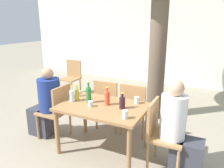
% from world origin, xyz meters
% --- Properties ---
extents(ground_plane, '(30.00, 30.00, 0.00)m').
position_xyz_m(ground_plane, '(0.00, 0.00, 0.00)').
color(ground_plane, gray).
extents(cafe_building_wall, '(10.00, 0.08, 2.80)m').
position_xyz_m(cafe_building_wall, '(0.00, 4.14, 1.40)').
color(cafe_building_wall, silver).
rests_on(cafe_building_wall, ground_plane).
extents(dining_table_front, '(1.25, 0.86, 0.73)m').
position_xyz_m(dining_table_front, '(0.00, 0.00, 0.64)').
color(dining_table_front, '#996B42').
rests_on(dining_table_front, ground_plane).
extents(patio_chair_0, '(0.44, 0.44, 0.92)m').
position_xyz_m(patio_chair_0, '(-0.86, 0.00, 0.53)').
color(patio_chair_0, '#A87A4C').
rests_on(patio_chair_0, ground_plane).
extents(patio_chair_1, '(0.44, 0.44, 0.92)m').
position_xyz_m(patio_chair_1, '(0.86, 0.00, 0.53)').
color(patio_chair_1, '#A87A4C').
rests_on(patio_chair_1, ground_plane).
extents(patio_chair_2, '(0.44, 0.44, 0.92)m').
position_xyz_m(patio_chair_2, '(-0.25, 0.66, 0.53)').
color(patio_chair_2, '#A87A4C').
rests_on(patio_chair_2, ground_plane).
extents(patio_chair_3, '(0.44, 0.44, 0.92)m').
position_xyz_m(patio_chair_3, '(0.25, 0.66, 0.53)').
color(patio_chair_3, '#A87A4C').
rests_on(patio_chair_3, ground_plane).
extents(patio_chair_4, '(0.44, 0.44, 0.92)m').
position_xyz_m(patio_chair_4, '(-2.00, 1.96, 0.53)').
color(patio_chair_4, '#A87A4C').
rests_on(patio_chair_4, ground_plane).
extents(person_seated_0, '(0.58, 0.36, 1.20)m').
position_xyz_m(person_seated_0, '(-1.09, -0.00, 0.54)').
color(person_seated_0, '#383842').
rests_on(person_seated_0, ground_plane).
extents(person_seated_1, '(0.56, 0.33, 1.24)m').
position_xyz_m(person_seated_1, '(1.09, -0.00, 0.55)').
color(person_seated_1, '#383842').
rests_on(person_seated_1, ground_plane).
extents(green_bottle_0, '(0.08, 0.08, 0.33)m').
position_xyz_m(green_bottle_0, '(-0.25, 0.02, 0.86)').
color(green_bottle_0, '#287A38').
rests_on(green_bottle_0, dining_table_front).
extents(wine_bottle_1, '(0.08, 0.08, 0.23)m').
position_xyz_m(wine_bottle_1, '(0.29, 0.03, 0.82)').
color(wine_bottle_1, '#331923').
rests_on(wine_bottle_1, dining_table_front).
extents(oil_cruet_2, '(0.06, 0.06, 0.26)m').
position_xyz_m(oil_cruet_2, '(-0.47, 0.03, 0.83)').
color(oil_cruet_2, gold).
rests_on(oil_cruet_2, dining_table_front).
extents(water_bottle_3, '(0.07, 0.07, 0.24)m').
position_xyz_m(water_bottle_3, '(-0.51, -0.05, 0.82)').
color(water_bottle_3, silver).
rests_on(water_bottle_3, dining_table_front).
extents(soda_bottle_4, '(0.08, 0.08, 0.28)m').
position_xyz_m(soda_bottle_4, '(0.04, 0.06, 0.84)').
color(soda_bottle_4, '#DB4C2D').
rests_on(soda_bottle_4, dining_table_front).
extents(drinking_glass_0, '(0.08, 0.08, 0.10)m').
position_xyz_m(drinking_glass_0, '(0.41, 0.30, 0.78)').
color(drinking_glass_0, silver).
rests_on(drinking_glass_0, dining_table_front).
extents(drinking_glass_1, '(0.07, 0.07, 0.09)m').
position_xyz_m(drinking_glass_1, '(-0.55, 0.19, 0.78)').
color(drinking_glass_1, silver).
rests_on(drinking_glass_1, dining_table_front).
extents(drinking_glass_2, '(0.08, 0.08, 0.11)m').
position_xyz_m(drinking_glass_2, '(0.46, -0.26, 0.79)').
color(drinking_glass_2, silver).
rests_on(drinking_glass_2, dining_table_front).
extents(drinking_glass_3, '(0.07, 0.07, 0.08)m').
position_xyz_m(drinking_glass_3, '(-0.15, -0.11, 0.77)').
color(drinking_glass_3, silver).
rests_on(drinking_glass_3, dining_table_front).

